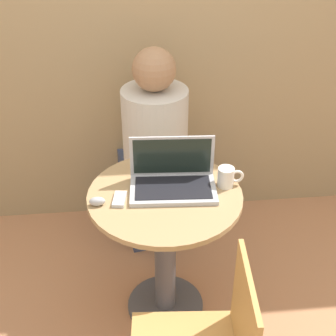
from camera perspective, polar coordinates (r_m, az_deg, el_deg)
name	(u,v)px	position (r m, az deg, el deg)	size (l,w,h in m)	color
ground_plane	(165,306)	(2.54, -0.32, -16.42)	(12.00, 12.00, 0.00)	tan
back_wall	(149,8)	(2.60, -2.33, 18.92)	(7.00, 0.05, 2.60)	tan
round_table	(165,233)	(2.19, -0.36, -7.91)	(0.68, 0.68, 0.72)	#4C4C51
laptop	(173,179)	(2.06, 0.58, -1.31)	(0.39, 0.25, 0.22)	#B7B7BC
cell_phone	(119,199)	(2.01, -5.94, -3.81)	(0.07, 0.11, 0.02)	silver
computer_mouse	(97,201)	(1.99, -8.63, -4.04)	(0.07, 0.04, 0.04)	#B2B2B7
coffee_cup	(227,177)	(2.09, 7.19, -1.09)	(0.12, 0.07, 0.09)	white
person_seated	(153,162)	(2.69, -1.86, 0.73)	(0.41, 0.57, 1.19)	#3D4766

